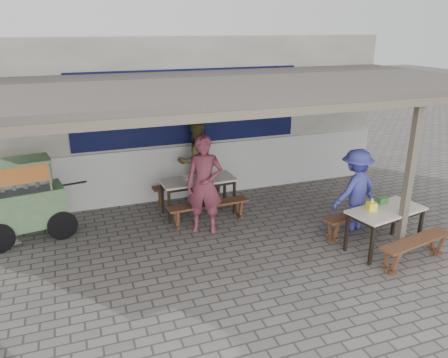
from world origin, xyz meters
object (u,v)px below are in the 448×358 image
table_left (198,183)px  patron_right_table (355,190)px  patron_street_side (204,185)px  vendor_cart (24,197)px  bench_left_wall (189,188)px  tissue_box (372,206)px  table_right (386,213)px  bench_right_street (415,246)px  donation_box (383,200)px  condiment_jar (205,174)px  bench_right_wall (356,218)px  patron_wall_side (196,161)px  bench_left_street (209,208)px  condiment_bowl (187,178)px

table_left → patron_right_table: bearing=-35.5°
patron_street_side → vendor_cart: bearing=-170.7°
bench_left_wall → tissue_box: size_ratio=11.38×
tissue_box → table_right: bearing=-10.8°
bench_right_street → donation_box: size_ratio=8.91×
tissue_box → donation_box: bearing=25.9°
vendor_cart → tissue_box: bearing=-33.6°
table_right → condiment_jar: condiment_jar is taller
bench_right_wall → patron_wall_side: (-2.27, 2.73, 0.55)m
patron_street_side → tissue_box: 2.96m
bench_right_street → bench_right_wall: same height
vendor_cart → condiment_jar: (3.45, 0.20, -0.02)m
bench_left_wall → bench_right_street: bearing=-56.6°
bench_right_street → bench_right_wall: (-0.25, 1.24, 0.00)m
bench_left_street → condiment_jar: size_ratio=19.87×
table_right → table_left: bearing=123.8°
patron_wall_side → patron_right_table: 3.43m
bench_right_wall → patron_right_table: (0.12, 0.26, 0.45)m
patron_street_side → patron_right_table: bearing=5.8°
bench_left_street → condiment_jar: (0.17, 0.77, 0.45)m
tissue_box → donation_box: (0.38, 0.18, -0.02)m
bench_right_street → vendor_cart: 6.76m
table_right → bench_left_street: bearing=131.1°
table_left → table_right: size_ratio=1.05×
bench_right_street → condiment_bowl: (-2.90, 3.30, 0.44)m
bench_left_wall → patron_right_table: size_ratio=1.02×
bench_left_street → table_right: bearing=-39.9°
table_right → patron_wall_side: size_ratio=0.82×
condiment_jar → bench_left_street: bearing=-102.8°
bench_left_wall → patron_street_side: (-0.10, -1.43, 0.59)m
table_left → condiment_jar: 0.28m
patron_street_side → patron_wall_side: bearing=102.4°
table_left → donation_box: 3.56m
bench_right_street → condiment_bowl: bearing=120.1°
bench_left_wall → donation_box: bearing=-49.7°
patron_wall_side → tissue_box: 3.92m
vendor_cart → patron_right_table: bearing=-25.4°
patron_wall_side → condiment_bowl: bearing=49.4°
condiment_bowl → bench_right_wall: bearing=-37.8°
tissue_box → patron_wall_side: bearing=122.6°
table_right → condiment_jar: bearing=119.8°
patron_wall_side → condiment_jar: patron_wall_side is taller
bench_left_street → patron_street_side: size_ratio=0.87×
patron_right_table → bench_left_wall: bearing=-55.1°
bench_left_street → patron_right_table: patron_right_table is taller
table_left → table_right: bearing=-47.2°
bench_left_wall → vendor_cart: size_ratio=0.89×
bench_left_wall → condiment_jar: (0.22, -0.44, 0.45)m
table_right → vendor_cart: 6.37m
bench_left_wall → table_right: size_ratio=1.11×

